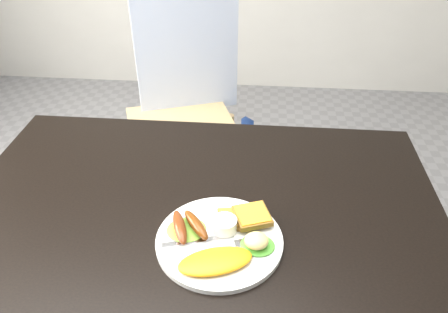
% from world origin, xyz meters
% --- Properties ---
extents(dining_table, '(1.20, 0.80, 0.04)m').
position_xyz_m(dining_table, '(0.00, 0.00, 0.73)').
color(dining_table, black).
rests_on(dining_table, ground).
extents(dining_chair, '(0.58, 0.58, 0.05)m').
position_xyz_m(dining_chair, '(-0.19, 0.82, 0.45)').
color(dining_chair, tan).
rests_on(dining_chair, ground).
extents(person, '(0.63, 0.50, 1.54)m').
position_xyz_m(person, '(0.14, 0.50, 0.77)').
color(person, navy).
rests_on(person, ground).
extents(plate, '(0.28, 0.28, 0.01)m').
position_xyz_m(plate, '(0.06, -0.12, 0.76)').
color(plate, white).
rests_on(plate, dining_table).
extents(lettuce_left, '(0.10, 0.10, 0.01)m').
position_xyz_m(lettuce_left, '(-0.01, -0.10, 0.77)').
color(lettuce_left, '#65A329').
rests_on(lettuce_left, plate).
extents(lettuce_right, '(0.08, 0.07, 0.01)m').
position_xyz_m(lettuce_right, '(0.15, -0.13, 0.77)').
color(lettuce_right, '#329323').
rests_on(lettuce_right, plate).
extents(omelette, '(0.17, 0.12, 0.02)m').
position_xyz_m(omelette, '(0.06, -0.19, 0.77)').
color(omelette, orange).
rests_on(omelette, plate).
extents(sausage_a, '(0.06, 0.11, 0.03)m').
position_xyz_m(sausage_a, '(-0.03, -0.11, 0.78)').
color(sausage_a, maroon).
rests_on(sausage_a, lettuce_left).
extents(sausage_b, '(0.08, 0.10, 0.03)m').
position_xyz_m(sausage_b, '(0.01, -0.10, 0.78)').
color(sausage_b, brown).
rests_on(sausage_b, lettuce_left).
extents(ramekin, '(0.07, 0.07, 0.03)m').
position_xyz_m(ramekin, '(0.07, -0.09, 0.78)').
color(ramekin, white).
rests_on(ramekin, plate).
extents(toast_a, '(0.08, 0.08, 0.01)m').
position_xyz_m(toast_a, '(0.09, -0.06, 0.77)').
color(toast_a, brown).
rests_on(toast_a, plate).
extents(toast_b, '(0.10, 0.10, 0.01)m').
position_xyz_m(toast_b, '(0.13, -0.06, 0.78)').
color(toast_b, brown).
rests_on(toast_b, toast_a).
extents(potato_salad, '(0.06, 0.05, 0.03)m').
position_xyz_m(potato_salad, '(0.14, -0.14, 0.79)').
color(potato_salad, beige).
rests_on(potato_salad, lettuce_right).
extents(fork, '(0.16, 0.06, 0.00)m').
position_xyz_m(fork, '(0.02, -0.13, 0.76)').
color(fork, '#ADAFB7').
rests_on(fork, plate).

